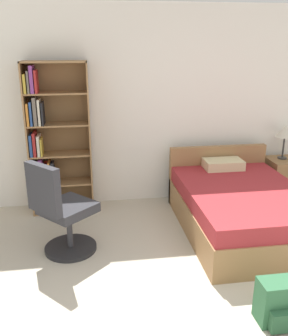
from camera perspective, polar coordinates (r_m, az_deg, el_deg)
The scene contains 7 objects.
wall_back at distance 5.11m, azimuth 4.76°, elevation 9.28°, with size 9.00×0.06×2.60m.
bookshelf at distance 4.85m, azimuth -13.88°, elevation 3.65°, with size 0.77×0.32×1.92m.
bed at distance 4.57m, azimuth 14.46°, elevation -5.79°, with size 1.34×1.91×0.80m.
office_chair at distance 3.95m, azimuth -12.49°, elevation -6.65°, with size 0.72×0.72×1.03m.
nightstand at distance 5.63m, azimuth 20.33°, elevation -1.58°, with size 0.44×0.46×0.58m.
table_lamp at distance 5.47m, azimuth 20.73°, elevation 5.16°, with size 0.26×0.26×0.47m.
backpack_green at distance 3.32m, azimuth 19.96°, elevation -18.77°, with size 0.34×0.27×0.37m.
Camera 1 is at (-1.16, -1.68, 2.13)m, focal length 40.00 mm.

